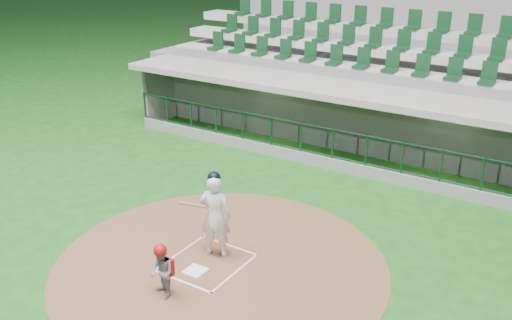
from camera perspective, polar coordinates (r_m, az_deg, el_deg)
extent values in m
plane|color=#164F16|center=(12.80, -4.13, -9.63)|extent=(120.00, 120.00, 0.00)
cylinder|color=brown|center=(12.51, -3.55, -10.40)|extent=(7.20, 7.20, 0.01)
cube|color=white|center=(12.33, -6.09, -10.95)|extent=(0.43, 0.43, 0.02)
cube|color=silver|center=(13.00, -7.62, -9.16)|extent=(0.05, 1.80, 0.01)
cube|color=white|center=(12.22, -2.09, -11.19)|extent=(0.05, 1.80, 0.01)
cube|color=white|center=(13.17, -2.70, -8.52)|extent=(1.55, 0.05, 0.01)
cube|color=white|center=(12.04, -7.44, -11.92)|extent=(1.55, 0.05, 0.01)
cube|color=gray|center=(18.93, 9.47, -0.87)|extent=(15.00, 3.00, 0.10)
cube|color=gray|center=(19.86, 11.57, 4.38)|extent=(15.00, 0.20, 2.70)
cube|color=beige|center=(19.68, 11.50, 4.99)|extent=(13.50, 0.04, 0.90)
cube|color=slate|center=(22.25, -8.36, 6.49)|extent=(0.20, 3.00, 2.70)
cube|color=gray|center=(17.81, 9.71, 7.35)|extent=(15.40, 3.50, 0.20)
cube|color=slate|center=(17.34, 7.56, -0.42)|extent=(15.00, 0.15, 0.40)
cube|color=black|center=(16.81, 7.83, 4.56)|extent=(15.00, 0.01, 0.95)
cube|color=brown|center=(19.73, 10.74, 0.87)|extent=(12.75, 0.40, 0.45)
cube|color=white|center=(19.36, 1.74, 8.43)|extent=(1.30, 0.35, 0.04)
cube|color=white|center=(17.19, 19.26, 5.46)|extent=(1.30, 0.35, 0.04)
imported|color=maroon|center=(22.11, -3.35, 5.41)|extent=(1.34, 1.05, 1.83)
imported|color=#B21413|center=(20.52, 3.63, 3.95)|extent=(1.05, 0.49, 1.74)
imported|color=#B02012|center=(18.90, 13.45, 1.93)|extent=(0.93, 0.63, 1.84)
imported|color=#A21911|center=(18.23, 21.01, 0.43)|extent=(1.86, 1.18, 1.92)
cube|color=slate|center=(21.27, 13.28, 6.25)|extent=(17.00, 6.50, 2.50)
cube|color=#A7A197|center=(19.62, 12.06, 8.53)|extent=(16.60, 0.95, 0.30)
cube|color=#A7A297|center=(20.38, 13.16, 10.51)|extent=(16.60, 0.95, 0.30)
cube|color=gray|center=(21.17, 14.20, 12.35)|extent=(16.60, 0.95, 0.30)
cube|color=slate|center=(24.09, 16.35, 11.12)|extent=(17.00, 0.25, 5.05)
imported|color=silver|center=(12.40, -4.11, -5.59)|extent=(0.80, 0.64, 1.91)
sphere|color=black|center=(12.01, -4.22, -1.79)|extent=(0.28, 0.28, 0.28)
cylinder|color=#A17849|center=(12.24, -5.78, -4.58)|extent=(0.58, 0.79, 0.39)
imported|color=gray|center=(11.38, -9.40, -11.04)|extent=(0.65, 0.59, 1.08)
sphere|color=maroon|center=(11.12, -9.56, -8.92)|extent=(0.26, 0.26, 0.26)
cube|color=maroon|center=(11.43, -8.92, -10.42)|extent=(0.32, 0.10, 0.35)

